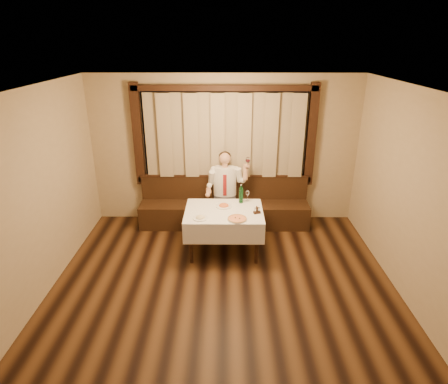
{
  "coord_description": "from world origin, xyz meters",
  "views": [
    {
      "loc": [
        0.04,
        -3.82,
        3.36
      ],
      "look_at": [
        0.0,
        1.9,
        1.0
      ],
      "focal_mm": 30.0,
      "sensor_mm": 36.0,
      "label": 1
    }
  ],
  "objects_px": {
    "dining_table": "(224,216)",
    "seated_man": "(225,185)",
    "pizza": "(237,219)",
    "cruet_caddy": "(257,211)",
    "pasta_cream": "(200,216)",
    "pasta_red": "(224,205)",
    "green_bottle": "(241,195)",
    "banquette": "(224,209)"
  },
  "relations": [
    {
      "from": "cruet_caddy",
      "to": "banquette",
      "type": "bearing_deg",
      "value": 96.25
    },
    {
      "from": "seated_man",
      "to": "green_bottle",
      "type": "bearing_deg",
      "value": -66.33
    },
    {
      "from": "dining_table",
      "to": "green_bottle",
      "type": "xyz_separation_m",
      "value": [
        0.29,
        0.32,
        0.25
      ]
    },
    {
      "from": "pizza",
      "to": "pasta_cream",
      "type": "distance_m",
      "value": 0.58
    },
    {
      "from": "pasta_cream",
      "to": "cruet_caddy",
      "type": "bearing_deg",
      "value": 11.92
    },
    {
      "from": "banquette",
      "to": "pizza",
      "type": "bearing_deg",
      "value": -81.24
    },
    {
      "from": "dining_table",
      "to": "seated_man",
      "type": "bearing_deg",
      "value": 88.9
    },
    {
      "from": "pasta_red",
      "to": "seated_man",
      "type": "bearing_deg",
      "value": 88.44
    },
    {
      "from": "banquette",
      "to": "cruet_caddy",
      "type": "distance_m",
      "value": 1.34
    },
    {
      "from": "pasta_cream",
      "to": "cruet_caddy",
      "type": "relative_size",
      "value": 1.96
    },
    {
      "from": "dining_table",
      "to": "pasta_red",
      "type": "xyz_separation_m",
      "value": [
        -0.0,
        0.15,
        0.14
      ]
    },
    {
      "from": "pasta_red",
      "to": "cruet_caddy",
      "type": "relative_size",
      "value": 2.2
    },
    {
      "from": "pasta_red",
      "to": "green_bottle",
      "type": "xyz_separation_m",
      "value": [
        0.29,
        0.16,
        0.1
      ]
    },
    {
      "from": "green_bottle",
      "to": "seated_man",
      "type": "distance_m",
      "value": 0.68
    },
    {
      "from": "green_bottle",
      "to": "seated_man",
      "type": "xyz_separation_m",
      "value": [
        -0.27,
        0.62,
        -0.06
      ]
    },
    {
      "from": "pasta_red",
      "to": "green_bottle",
      "type": "height_order",
      "value": "green_bottle"
    },
    {
      "from": "pizza",
      "to": "seated_man",
      "type": "relative_size",
      "value": 0.22
    },
    {
      "from": "pasta_red",
      "to": "cruet_caddy",
      "type": "bearing_deg",
      "value": -25.71
    },
    {
      "from": "cruet_caddy",
      "to": "seated_man",
      "type": "bearing_deg",
      "value": 97.35
    },
    {
      "from": "pizza",
      "to": "cruet_caddy",
      "type": "distance_m",
      "value": 0.39
    },
    {
      "from": "dining_table",
      "to": "seated_man",
      "type": "distance_m",
      "value": 0.95
    },
    {
      "from": "dining_table",
      "to": "cruet_caddy",
      "type": "xyz_separation_m",
      "value": [
        0.53,
        -0.1,
        0.15
      ]
    },
    {
      "from": "dining_table",
      "to": "pasta_red",
      "type": "relative_size",
      "value": 4.73
    },
    {
      "from": "banquette",
      "to": "pasta_red",
      "type": "xyz_separation_m",
      "value": [
        -0.0,
        -0.87,
        0.48
      ]
    },
    {
      "from": "seated_man",
      "to": "dining_table",
      "type": "bearing_deg",
      "value": -91.1
    },
    {
      "from": "pasta_red",
      "to": "cruet_caddy",
      "type": "distance_m",
      "value": 0.59
    },
    {
      "from": "dining_table",
      "to": "pasta_red",
      "type": "distance_m",
      "value": 0.21
    },
    {
      "from": "dining_table",
      "to": "green_bottle",
      "type": "distance_m",
      "value": 0.49
    },
    {
      "from": "dining_table",
      "to": "seated_man",
      "type": "relative_size",
      "value": 0.88
    },
    {
      "from": "pizza",
      "to": "pasta_red",
      "type": "distance_m",
      "value": 0.53
    },
    {
      "from": "dining_table",
      "to": "banquette",
      "type": "bearing_deg",
      "value": 90.0
    },
    {
      "from": "dining_table",
      "to": "pasta_cream",
      "type": "relative_size",
      "value": 5.32
    },
    {
      "from": "cruet_caddy",
      "to": "pasta_red",
      "type": "bearing_deg",
      "value": 135.34
    },
    {
      "from": "green_bottle",
      "to": "pasta_red",
      "type": "bearing_deg",
      "value": -151.05
    },
    {
      "from": "pasta_cream",
      "to": "green_bottle",
      "type": "relative_size",
      "value": 0.72
    },
    {
      "from": "dining_table",
      "to": "pizza",
      "type": "height_order",
      "value": "pizza"
    },
    {
      "from": "dining_table",
      "to": "pasta_cream",
      "type": "distance_m",
      "value": 0.49
    },
    {
      "from": "pizza",
      "to": "seated_man",
      "type": "xyz_separation_m",
      "value": [
        -0.19,
        1.26,
        0.07
      ]
    },
    {
      "from": "banquette",
      "to": "green_bottle",
      "type": "height_order",
      "value": "green_bottle"
    },
    {
      "from": "pasta_cream",
      "to": "pasta_red",
      "type": "bearing_deg",
      "value": 50.85
    },
    {
      "from": "banquette",
      "to": "pasta_cream",
      "type": "relative_size",
      "value": 13.4
    },
    {
      "from": "pasta_cream",
      "to": "banquette",
      "type": "bearing_deg",
      "value": 74.44
    }
  ]
}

